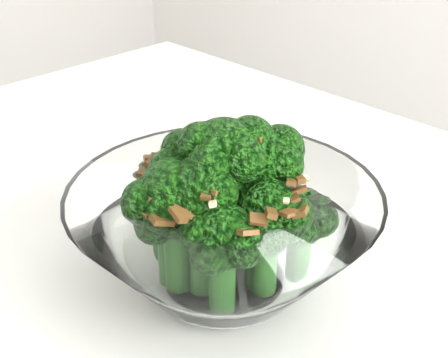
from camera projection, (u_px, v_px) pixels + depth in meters
The scene contains 1 object.
broccoli_dish at pixel (224, 226), 0.48m from camera, with size 0.24×0.24×0.15m.
Camera 1 is at (0.33, -0.43, 1.07)m, focal length 50.00 mm.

